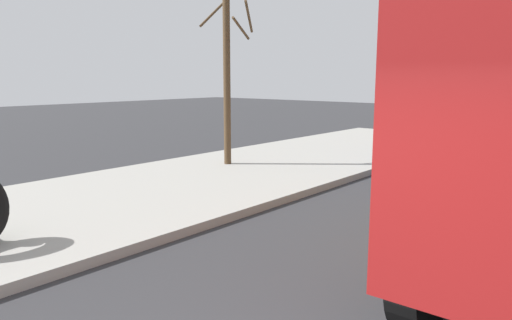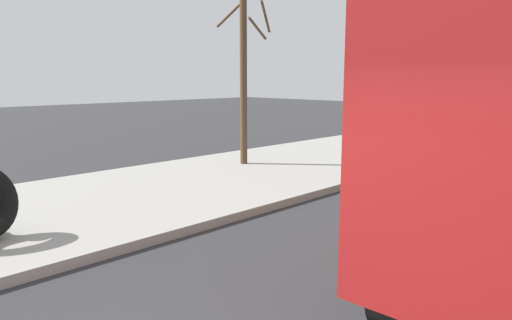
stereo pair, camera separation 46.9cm
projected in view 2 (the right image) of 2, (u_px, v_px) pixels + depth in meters
bare_tree at (244, 76)px, 12.24m from camera, size 1.25×1.38×4.33m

